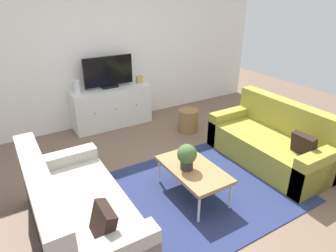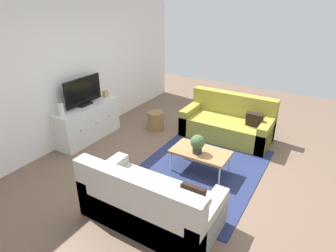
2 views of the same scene
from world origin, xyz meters
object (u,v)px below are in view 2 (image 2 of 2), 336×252
at_px(potted_plant, 197,143).
at_px(mantel_clock, 106,94).
at_px(flat_screen_tv, 83,92).
at_px(tv_console, 88,122).
at_px(couch_left_side, 148,206).
at_px(glass_vase, 61,110).
at_px(coffee_table, 200,153).
at_px(wicker_basket, 156,121).
at_px(couch_right_side, 228,124).

height_order(potted_plant, mantel_clock, mantel_clock).
bearing_deg(flat_screen_tv, tv_console, -90.00).
distance_m(potted_plant, mantel_clock, 2.50).
bearing_deg(flat_screen_tv, couch_left_side, -119.28).
bearing_deg(couch_left_side, potted_plant, -1.69).
xyz_separation_m(glass_vase, mantel_clock, (1.15, 0.00, -0.04)).
height_order(coffee_table, glass_vase, glass_vase).
height_order(coffee_table, flat_screen_tv, flat_screen_tv).
height_order(flat_screen_tv, wicker_basket, flat_screen_tv).
bearing_deg(wicker_basket, couch_right_side, -71.01).
xyz_separation_m(tv_console, wicker_basket, (1.04, -0.93, -0.16)).
bearing_deg(mantel_clock, flat_screen_tv, 178.01).
bearing_deg(coffee_table, glass_vase, 104.65).
distance_m(couch_right_side, tv_console, 2.83).
height_order(couch_left_side, tv_console, couch_left_side).
xyz_separation_m(tv_console, glass_vase, (-0.58, 0.00, 0.47)).
bearing_deg(flat_screen_tv, coffee_table, -88.57).
xyz_separation_m(couch_left_side, couch_right_side, (2.88, 0.00, 0.00)).
relative_size(flat_screen_tv, wicker_basket, 2.18).
bearing_deg(glass_vase, coffee_table, -75.35).
xyz_separation_m(couch_left_side, coffee_table, (1.40, -0.06, 0.08)).
bearing_deg(coffee_table, tv_console, 91.44).
height_order(couch_left_side, wicker_basket, couch_left_side).
bearing_deg(couch_left_side, glass_vase, 72.11).
relative_size(coffee_table, mantel_clock, 7.16).
distance_m(couch_right_side, mantel_clock, 2.61).
distance_m(couch_left_side, couch_right_side, 2.88).
bearing_deg(wicker_basket, coffee_table, -122.94).
height_order(potted_plant, wicker_basket, potted_plant).
relative_size(tv_console, glass_vase, 6.38).
xyz_separation_m(couch_left_side, mantel_clock, (1.92, 2.37, 0.50)).
relative_size(couch_left_side, glass_vase, 7.98).
distance_m(tv_console, mantel_clock, 0.71).
height_order(couch_left_side, mantel_clock, couch_left_side).
bearing_deg(wicker_basket, mantel_clock, 116.46).
height_order(glass_vase, mantel_clock, glass_vase).
xyz_separation_m(couch_right_side, coffee_table, (-1.47, -0.06, 0.08)).
bearing_deg(potted_plant, flat_screen_tv, 89.59).
xyz_separation_m(couch_right_side, mantel_clock, (-0.96, 2.37, 0.50)).
distance_m(coffee_table, wicker_basket, 1.81).
relative_size(couch_left_side, couch_right_side, 1.00).
relative_size(couch_left_side, potted_plant, 5.59).
bearing_deg(coffee_table, mantel_clock, 78.08).
bearing_deg(tv_console, glass_vase, 180.00).
bearing_deg(coffee_table, couch_left_side, 177.36).
bearing_deg(tv_console, potted_plant, -90.41).
bearing_deg(couch_right_side, wicker_basket, 108.99).
relative_size(couch_left_side, flat_screen_tv, 2.00).
height_order(potted_plant, tv_console, tv_console).
xyz_separation_m(potted_plant, flat_screen_tv, (0.02, 2.43, 0.42)).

